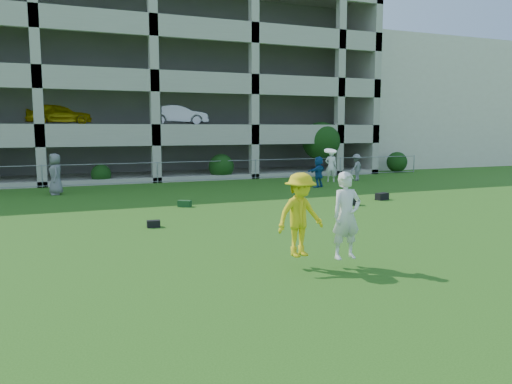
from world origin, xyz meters
name	(u,v)px	position (x,y,z in m)	size (l,w,h in m)	color
ground	(330,271)	(0.00, 0.00, 0.00)	(100.00, 100.00, 0.00)	#235114
stucco_building	(394,107)	(23.00, 28.00, 5.00)	(16.00, 14.00, 10.00)	beige
bystander_c	(55,174)	(-5.36, 15.75, 0.96)	(0.94, 0.61, 1.92)	slate
bystander_d	(318,172)	(7.43, 13.76, 0.81)	(1.50, 0.48, 1.62)	#1E4D8C
bystander_e	(331,166)	(9.35, 15.74, 0.91)	(0.67, 0.44, 1.83)	white
bystander_f	(356,167)	(11.15, 15.84, 0.79)	(1.02, 0.58, 1.57)	gray
bag_black_b	(153,224)	(-2.62, 6.29, 0.11)	(0.40, 0.25, 0.22)	black
crate_d	(354,201)	(5.73, 7.77, 0.15)	(0.35, 0.35, 0.30)	black
bag_black_e	(382,196)	(7.67, 8.59, 0.15)	(0.60, 0.30, 0.30)	black
bag_green_g	(185,204)	(-0.71, 9.95, 0.12)	(0.50, 0.30, 0.25)	#13361A
frisbee_contest	(314,215)	(-0.20, 0.37, 1.19)	(1.99, 0.98, 2.43)	yellow
parking_garage	(131,87)	(-0.01, 27.70, 6.01)	(30.00, 14.00, 12.00)	#9E998C
fence	(157,172)	(0.00, 19.00, 0.61)	(36.06, 0.06, 1.20)	gray
shrub_row	(230,154)	(4.59, 19.70, 1.51)	(34.38, 2.52, 3.50)	#163D11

